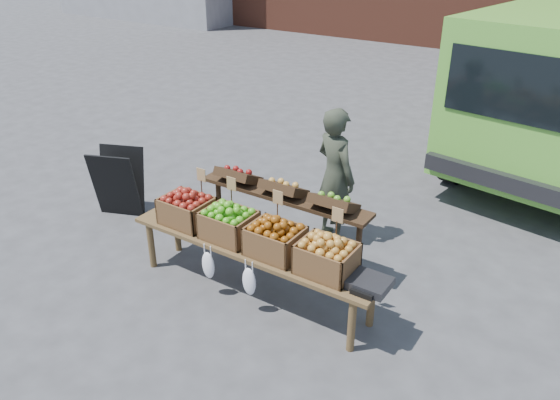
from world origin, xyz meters
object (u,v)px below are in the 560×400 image
Objects in this scene: chalkboard_sign at (119,182)px; back_table at (283,217)px; crate_green_apples at (327,258)px; vendor at (335,176)px; display_bench at (252,270)px; weighing_scale at (370,283)px; crate_golden_apples at (187,210)px; crate_red_apples at (275,241)px; crate_russet_pears at (229,225)px.

back_table is at bearing -15.40° from chalkboard_sign.
back_table is 4.20× the size of crate_green_apples.
display_bench is (-0.14, -1.43, -0.52)m from vendor.
weighing_scale is (1.25, 0.00, 0.33)m from display_bench.
back_table is at bearing 151.93° from weighing_scale.
weighing_scale is (2.08, 0.00, -0.10)m from crate_golden_apples.
back_table is 4.20× the size of crate_red_apples.
chalkboard_sign is at bearing 170.32° from crate_red_apples.
crate_green_apples reaches higher than display_bench.
back_table is 0.76m from display_bench.
crate_red_apples is at bearing 0.00° from display_bench.
crate_green_apples is at bearing 0.00° from crate_russet_pears.
vendor is 1.52m from display_bench.
back_table is (-0.24, -0.71, -0.28)m from vendor.
crate_golden_apples is 1.65m from crate_green_apples.
back_table is 0.78× the size of display_bench.
crate_red_apples is at bearing 0.00° from crate_russet_pears.
vendor is 3.20× the size of crate_red_apples.
weighing_scale is at bearing -28.07° from back_table.
back_table is 4.20× the size of crate_russet_pears.
crate_green_apples is at bearing -29.90° from chalkboard_sign.
vendor reaches higher than crate_golden_apples.
crate_green_apples is (0.69, -1.43, -0.09)m from vendor.
chalkboard_sign reaches higher than crate_golden_apples.
display_bench is at bearing 180.00° from crate_green_apples.
weighing_scale reaches higher than display_bench.
display_bench is 0.93m from crate_green_apples.
crate_russet_pears is 0.55m from crate_red_apples.
crate_golden_apples is 1.00× the size of crate_russet_pears.
chalkboard_sign is (-2.55, -0.97, -0.36)m from vendor.
crate_golden_apples is 1.00× the size of crate_red_apples.
chalkboard_sign is 2.74m from crate_red_apples.
display_bench is at bearing -32.60° from chalkboard_sign.
back_table is 1.19m from crate_green_apples.
crate_red_apples and crate_green_apples have the same top height.
crate_golden_apples is at bearing 180.00° from crate_green_apples.
vendor is 1.80× the size of chalkboard_sign.
crate_red_apples is at bearing 180.00° from weighing_scale.
display_bench is 0.93m from crate_golden_apples.
display_bench is at bearing 0.00° from crate_golden_apples.
crate_russet_pears is 1.00× the size of crate_red_apples.
vendor is at bearing 73.87° from crate_russet_pears.
chalkboard_sign is 1.68m from crate_golden_apples.
crate_green_apples is at bearing 180.00° from weighing_scale.
crate_golden_apples is at bearing 79.78° from vendor.
back_table is at bearing 44.80° from crate_golden_apples.
chalkboard_sign is at bearing 172.86° from weighing_scale.
crate_red_apples is at bearing -31.52° from chalkboard_sign.
crate_red_apples is 0.98m from weighing_scale.
back_table is 0.83m from crate_red_apples.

